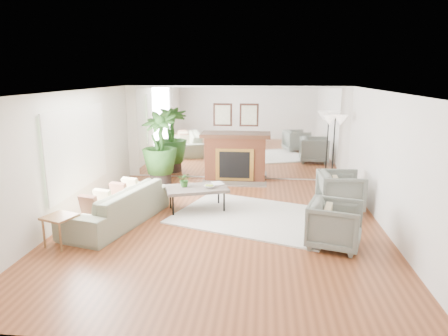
# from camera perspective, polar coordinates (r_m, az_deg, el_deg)

# --- Properties ---
(ground) EXTENTS (7.00, 7.00, 0.00)m
(ground) POSITION_cam_1_polar(r_m,az_deg,el_deg) (7.69, -0.24, -8.15)
(ground) COLOR brown
(ground) RESTS_ON ground
(wall_left) EXTENTS (0.02, 7.00, 2.50)m
(wall_left) POSITION_cam_1_polar(r_m,az_deg,el_deg) (8.19, -21.54, 1.36)
(wall_left) COLOR silver
(wall_left) RESTS_ON ground
(wall_right) EXTENTS (0.02, 7.00, 2.50)m
(wall_right) POSITION_cam_1_polar(r_m,az_deg,el_deg) (7.62, 22.71, 0.41)
(wall_right) COLOR silver
(wall_right) RESTS_ON ground
(wall_back) EXTENTS (6.00, 0.02, 2.50)m
(wall_back) POSITION_cam_1_polar(r_m,az_deg,el_deg) (10.75, 1.71, 4.97)
(wall_back) COLOR silver
(wall_back) RESTS_ON ground
(mirror_panel) EXTENTS (5.40, 0.04, 2.40)m
(mirror_panel) POSITION_cam_1_polar(r_m,az_deg,el_deg) (10.73, 1.70, 4.96)
(mirror_panel) COLOR silver
(mirror_panel) RESTS_ON wall_back
(window_panel) EXTENTS (0.04, 2.40, 1.50)m
(window_panel) POSITION_cam_1_polar(r_m,az_deg,el_deg) (8.51, -20.21, 2.58)
(window_panel) COLOR #B2E09E
(window_panel) RESTS_ON wall_left
(fireplace) EXTENTS (1.85, 0.83, 2.05)m
(fireplace) POSITION_cam_1_polar(r_m,az_deg,el_deg) (10.62, 1.60, 1.64)
(fireplace) COLOR brown
(fireplace) RESTS_ON ground
(area_rug) EXTENTS (3.60, 3.06, 0.03)m
(area_rug) POSITION_cam_1_polar(r_m,az_deg,el_deg) (8.11, 4.35, -6.90)
(area_rug) COLOR silver
(area_rug) RESTS_ON ground
(coffee_table) EXTENTS (1.44, 1.11, 0.51)m
(coffee_table) POSITION_cam_1_polar(r_m,az_deg,el_deg) (8.36, -3.93, -3.04)
(coffee_table) COLOR #675A51
(coffee_table) RESTS_ON ground
(sofa) EXTENTS (1.53, 2.58, 0.70)m
(sofa) POSITION_cam_1_polar(r_m,az_deg,el_deg) (7.96, -15.01, -5.18)
(sofa) COLOR gray
(sofa) RESTS_ON ground
(armchair_back) EXTENTS (0.93, 0.91, 0.82)m
(armchair_back) POSITION_cam_1_polar(r_m,az_deg,el_deg) (8.74, 16.30, -3.19)
(armchair_back) COLOR slate
(armchair_back) RESTS_ON ground
(armchair_front) EXTENTS (1.05, 1.04, 0.77)m
(armchair_front) POSITION_cam_1_polar(r_m,az_deg,el_deg) (6.90, 15.55, -7.81)
(armchair_front) COLOR slate
(armchair_front) RESTS_ON ground
(side_table) EXTENTS (0.59, 0.59, 0.53)m
(side_table) POSITION_cam_1_polar(r_m,az_deg,el_deg) (7.21, -22.40, -6.97)
(side_table) COLOR #8F5A39
(side_table) RESTS_ON ground
(potted_ficus) EXTENTS (1.12, 1.12, 1.90)m
(potted_ficus) POSITION_cam_1_polar(r_m,az_deg,el_deg) (10.42, -9.18, 3.23)
(potted_ficus) COLOR black
(potted_ficus) RESTS_ON ground
(floor_lamp) EXTENTS (0.59, 0.33, 1.82)m
(floor_lamp) POSITION_cam_1_polar(r_m,az_deg,el_deg) (10.29, 15.56, 5.81)
(floor_lamp) COLOR black
(floor_lamp) RESTS_ON ground
(tabletop_plant) EXTENTS (0.29, 0.25, 0.31)m
(tabletop_plant) POSITION_cam_1_polar(r_m,az_deg,el_deg) (8.37, -5.63, -1.66)
(tabletop_plant) COLOR #2A5720
(tabletop_plant) RESTS_ON coffee_table
(fruit_bowl) EXTENTS (0.24, 0.24, 0.06)m
(fruit_bowl) POSITION_cam_1_polar(r_m,az_deg,el_deg) (8.30, -2.08, -2.63)
(fruit_bowl) COLOR #8F5A39
(fruit_bowl) RESTS_ON coffee_table
(book) EXTENTS (0.32, 0.36, 0.02)m
(book) POSITION_cam_1_polar(r_m,az_deg,el_deg) (8.54, -1.58, -2.28)
(book) COLOR #8F5A39
(book) RESTS_ON coffee_table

